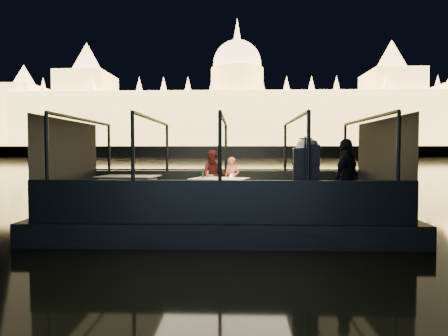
{
  "coord_description": "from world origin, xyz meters",
  "views": [
    {
      "loc": [
        0.37,
        -10.15,
        1.99
      ],
      "look_at": [
        0.0,
        0.4,
        1.55
      ],
      "focal_mm": 32.0,
      "sensor_mm": 36.0,
      "label": 1
    }
  ],
  "objects_px": {
    "passenger_dark": "(346,180)",
    "coat_stand": "(305,179)",
    "passenger_stripe": "(307,180)",
    "dining_table_central": "(220,192)",
    "person_woman_coral": "(232,177)",
    "chair_port_left": "(215,187)",
    "chair_port_right": "(236,187)",
    "dining_table_aft": "(129,191)",
    "wine_bottle": "(203,173)",
    "person_man_maroon": "(214,176)"
  },
  "relations": [
    {
      "from": "dining_table_aft",
      "to": "chair_port_right",
      "type": "distance_m",
      "value": 3.04
    },
    {
      "from": "passenger_stripe",
      "to": "passenger_dark",
      "type": "bearing_deg",
      "value": -54.73
    },
    {
      "from": "passenger_stripe",
      "to": "wine_bottle",
      "type": "distance_m",
      "value": 3.15
    },
    {
      "from": "coat_stand",
      "to": "wine_bottle",
      "type": "xyz_separation_m",
      "value": [
        -2.39,
        2.27,
        0.02
      ]
    },
    {
      "from": "passenger_stripe",
      "to": "passenger_dark",
      "type": "distance_m",
      "value": 0.95
    },
    {
      "from": "dining_table_central",
      "to": "passenger_stripe",
      "type": "height_order",
      "value": "passenger_stripe"
    },
    {
      "from": "wine_bottle",
      "to": "dining_table_central",
      "type": "bearing_deg",
      "value": -4.5
    },
    {
      "from": "passenger_dark",
      "to": "dining_table_aft",
      "type": "bearing_deg",
      "value": -69.45
    },
    {
      "from": "passenger_stripe",
      "to": "dining_table_central",
      "type": "bearing_deg",
      "value": 68.68
    },
    {
      "from": "chair_port_left",
      "to": "passenger_dark",
      "type": "distance_m",
      "value": 4.01
    },
    {
      "from": "coat_stand",
      "to": "chair_port_left",
      "type": "bearing_deg",
      "value": 124.81
    },
    {
      "from": "dining_table_central",
      "to": "chair_port_left",
      "type": "relative_size",
      "value": 1.76
    },
    {
      "from": "passenger_stripe",
      "to": "passenger_dark",
      "type": "xyz_separation_m",
      "value": [
        0.93,
        0.22,
        0.0
      ]
    },
    {
      "from": "dining_table_aft",
      "to": "wine_bottle",
      "type": "distance_m",
      "value": 2.12
    },
    {
      "from": "dining_table_aft",
      "to": "person_man_maroon",
      "type": "xyz_separation_m",
      "value": [
        2.3,
        0.85,
        0.36
      ]
    },
    {
      "from": "dining_table_central",
      "to": "person_man_maroon",
      "type": "distance_m",
      "value": 1.06
    },
    {
      "from": "coat_stand",
      "to": "person_woman_coral",
      "type": "height_order",
      "value": "coat_stand"
    },
    {
      "from": "dining_table_central",
      "to": "coat_stand",
      "type": "distance_m",
      "value": 2.99
    },
    {
      "from": "dining_table_central",
      "to": "dining_table_aft",
      "type": "xyz_separation_m",
      "value": [
        -2.52,
        0.11,
        0.0
      ]
    },
    {
      "from": "coat_stand",
      "to": "person_woman_coral",
      "type": "xyz_separation_m",
      "value": [
        -1.61,
        3.13,
        -0.15
      ]
    },
    {
      "from": "chair_port_left",
      "to": "passenger_stripe",
      "type": "relative_size",
      "value": 0.46
    },
    {
      "from": "dining_table_aft",
      "to": "chair_port_right",
      "type": "xyz_separation_m",
      "value": [
        2.97,
        0.63,
        0.06
      ]
    },
    {
      "from": "chair_port_left",
      "to": "wine_bottle",
      "type": "bearing_deg",
      "value": -118.29
    },
    {
      "from": "dining_table_central",
      "to": "coat_stand",
      "type": "xyz_separation_m",
      "value": [
        1.92,
        -2.23,
        0.51
      ]
    },
    {
      "from": "dining_table_aft",
      "to": "passenger_stripe",
      "type": "bearing_deg",
      "value": -23.76
    },
    {
      "from": "passenger_stripe",
      "to": "wine_bottle",
      "type": "xyz_separation_m",
      "value": [
        -2.49,
        1.93,
        0.06
      ]
    },
    {
      "from": "chair_port_right",
      "to": "coat_stand",
      "type": "distance_m",
      "value": 3.35
    },
    {
      "from": "passenger_stripe",
      "to": "coat_stand",
      "type": "bearing_deg",
      "value": -174.85
    },
    {
      "from": "person_woman_coral",
      "to": "passenger_dark",
      "type": "height_order",
      "value": "passenger_dark"
    },
    {
      "from": "dining_table_central",
      "to": "coat_stand",
      "type": "relative_size",
      "value": 0.8
    },
    {
      "from": "passenger_stripe",
      "to": "wine_bottle",
      "type": "height_order",
      "value": "passenger_stripe"
    },
    {
      "from": "chair_port_left",
      "to": "wine_bottle",
      "type": "xyz_separation_m",
      "value": [
        -0.28,
        -0.76,
        0.47
      ]
    },
    {
      "from": "person_man_maroon",
      "to": "wine_bottle",
      "type": "distance_m",
      "value": 0.97
    },
    {
      "from": "chair_port_right",
      "to": "passenger_dark",
      "type": "bearing_deg",
      "value": -61.06
    },
    {
      "from": "passenger_dark",
      "to": "dining_table_central",
      "type": "bearing_deg",
      "value": -80.94
    },
    {
      "from": "passenger_dark",
      "to": "coat_stand",
      "type": "bearing_deg",
      "value": -22.56
    },
    {
      "from": "chair_port_right",
      "to": "person_woman_coral",
      "type": "distance_m",
      "value": 0.36
    },
    {
      "from": "chair_port_left",
      "to": "passenger_dark",
      "type": "relative_size",
      "value": 0.46
    },
    {
      "from": "chair_port_right",
      "to": "person_man_maroon",
      "type": "distance_m",
      "value": 0.77
    },
    {
      "from": "dining_table_central",
      "to": "chair_port_right",
      "type": "height_order",
      "value": "chair_port_right"
    },
    {
      "from": "dining_table_central",
      "to": "dining_table_aft",
      "type": "distance_m",
      "value": 2.52
    },
    {
      "from": "wine_bottle",
      "to": "person_woman_coral",
      "type": "bearing_deg",
      "value": 47.84
    },
    {
      "from": "coat_stand",
      "to": "person_man_maroon",
      "type": "distance_m",
      "value": 3.85
    },
    {
      "from": "chair_port_right",
      "to": "person_man_maroon",
      "type": "xyz_separation_m",
      "value": [
        -0.67,
        0.22,
        0.3
      ]
    },
    {
      "from": "chair_port_right",
      "to": "passenger_stripe",
      "type": "bearing_deg",
      "value": -76.23
    },
    {
      "from": "dining_table_central",
      "to": "person_woman_coral",
      "type": "height_order",
      "value": "person_woman_coral"
    },
    {
      "from": "chair_port_right",
      "to": "passenger_dark",
      "type": "xyz_separation_m",
      "value": [
        2.5,
        -2.41,
        0.4
      ]
    },
    {
      "from": "person_woman_coral",
      "to": "passenger_stripe",
      "type": "relative_size",
      "value": 0.74
    },
    {
      "from": "person_woman_coral",
      "to": "dining_table_aft",
      "type": "bearing_deg",
      "value": -141.73
    },
    {
      "from": "chair_port_right",
      "to": "passenger_dark",
      "type": "height_order",
      "value": "passenger_dark"
    }
  ]
}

